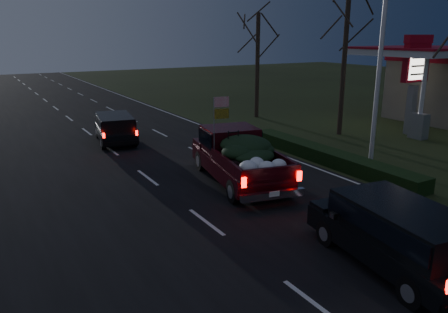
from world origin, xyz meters
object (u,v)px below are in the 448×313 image
pickup_truck (239,154)px  rear_suv (400,230)px  gas_price_pylon (416,68)px  light_pole (382,37)px  lead_suv (115,126)px

pickup_truck → rear_suv: (-0.19, -7.56, -0.10)m
gas_price_pylon → pickup_truck: 13.51m
light_pole → pickup_truck: light_pole is taller
light_pole → pickup_truck: size_ratio=1.52×
lead_suv → pickup_truck: bearing=-66.3°
gas_price_pylon → pickup_truck: (-13.06, -2.22, -2.64)m
light_pole → pickup_truck: bearing=173.2°
pickup_truck → rear_suv: 7.57m
pickup_truck → gas_price_pylon: bearing=20.7°
light_pole → gas_price_pylon: 7.36m
gas_price_pylon → light_pole: bearing=-155.3°
lead_suv → rear_suv: bearing=-73.5°
gas_price_pylon → pickup_truck: gas_price_pylon is taller
light_pole → gas_price_pylon: light_pole is taller
lead_suv → rear_suv: 16.43m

